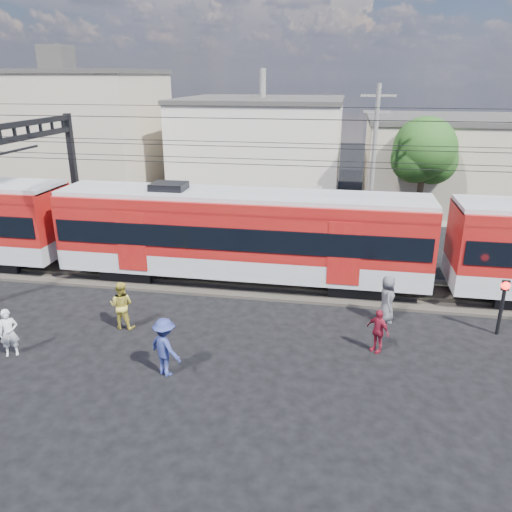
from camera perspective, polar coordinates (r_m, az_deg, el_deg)
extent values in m
plane|color=black|center=(15.90, -8.59, -14.16)|extent=(120.00, 120.00, 0.00)
cube|color=#2D2823|center=(22.67, -2.24, -2.92)|extent=(70.00, 3.40, 0.12)
cube|color=#59544C|center=(21.95, -2.66, -3.37)|extent=(70.00, 0.12, 0.12)
cube|color=#59544C|center=(23.30, -1.85, -1.94)|extent=(70.00, 0.12, 0.12)
cube|color=black|center=(27.29, -26.44, -0.40)|extent=(2.40, 2.20, 0.70)
cube|color=black|center=(24.03, -13.70, -1.40)|extent=(2.40, 2.20, 0.70)
cube|color=black|center=(22.11, 11.46, -3.12)|extent=(2.40, 2.20, 0.70)
cube|color=#A2A5AA|center=(22.23, -1.68, -0.37)|extent=(16.00, 3.00, 0.90)
cube|color=maroon|center=(21.71, -1.73, 3.72)|extent=(16.00, 3.00, 2.40)
cube|color=black|center=(21.78, -1.72, 3.09)|extent=(15.68, 3.08, 0.95)
cube|color=#A2A5AA|center=(21.40, -1.76, 6.94)|extent=(16.00, 2.60, 0.25)
cube|color=black|center=(29.34, -20.00, 8.21)|extent=(0.30, 0.30, 7.00)
cube|color=black|center=(25.15, -25.99, 13.30)|extent=(0.25, 9.30, 0.25)
cube|color=black|center=(25.20, -25.79, 11.96)|extent=(0.25, 9.30, 0.25)
cylinder|color=black|center=(20.49, -2.87, 10.48)|extent=(70.00, 0.03, 0.03)
cylinder|color=black|center=(21.84, -2.03, 11.08)|extent=(70.00, 0.03, 0.03)
cylinder|color=black|center=(20.39, -2.90, 12.42)|extent=(70.00, 0.03, 0.03)
cylinder|color=black|center=(21.75, -2.06, 12.90)|extent=(70.00, 0.03, 0.03)
cylinder|color=black|center=(17.56, -5.10, 15.43)|extent=(70.00, 0.03, 0.03)
cylinder|color=black|center=(24.37, -0.65, 16.73)|extent=(70.00, 0.03, 0.03)
cube|color=tan|center=(42.53, -20.88, 12.77)|extent=(14.00, 10.00, 9.00)
cube|color=#3F3D3A|center=(42.31, -21.69, 19.00)|extent=(14.28, 10.20, 0.30)
cube|color=beige|center=(40.30, 0.74, 12.27)|extent=(12.00, 12.00, 7.00)
cube|color=#3F3D3A|center=(39.98, 0.77, 17.46)|extent=(12.24, 12.24, 0.30)
cube|color=tan|center=(38.05, 24.76, 9.26)|extent=(16.00, 10.00, 6.00)
cube|color=#3F3D3A|center=(37.70, 25.46, 13.95)|extent=(16.32, 10.20, 0.30)
cylinder|color=slate|center=(27.82, 13.21, 9.87)|extent=(0.24, 0.24, 8.50)
cube|color=slate|center=(27.45, 13.83, 17.38)|extent=(1.80, 0.12, 0.12)
cube|color=slate|center=(27.49, 13.69, 15.72)|extent=(1.40, 0.12, 0.12)
cylinder|color=#382619|center=(31.48, 18.14, 6.27)|extent=(0.36, 0.36, 3.92)
sphere|color=#1D4213|center=(30.97, 18.73, 11.55)|extent=(3.64, 3.64, 3.64)
sphere|color=#1D4213|center=(31.45, 19.61, 10.27)|extent=(2.80, 2.80, 2.80)
imported|color=silver|center=(18.62, -26.40, -7.85)|extent=(0.72, 0.64, 1.66)
imported|color=gold|center=(19.05, -15.12, -5.45)|extent=(0.90, 0.71, 1.83)
imported|color=navy|center=(15.90, -10.36, -10.21)|extent=(1.43, 1.23, 1.92)
imported|color=maroon|center=(17.44, 13.74, -8.29)|extent=(0.93, 0.89, 1.55)
imported|color=#4C4C51|center=(19.51, 14.75, -4.78)|extent=(0.58, 0.90, 1.83)
cylinder|color=black|center=(19.94, 26.21, -5.50)|extent=(0.13, 0.13, 1.97)
sphere|color=#FF140C|center=(19.59, 26.62, -3.03)|extent=(0.31, 0.31, 0.31)
cube|color=black|center=(19.59, 26.62, -3.03)|extent=(0.27, 0.07, 0.38)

